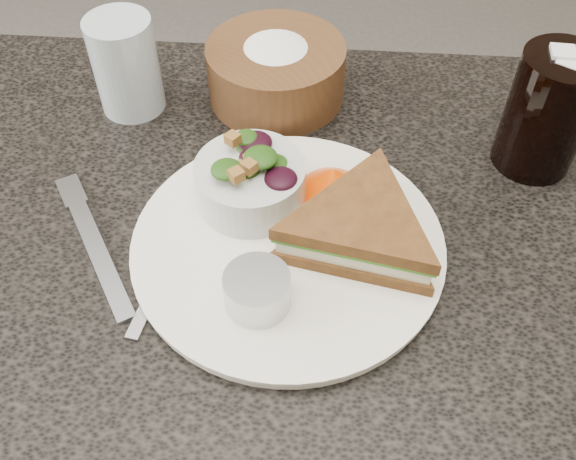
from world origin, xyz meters
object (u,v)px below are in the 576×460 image
at_px(dining_table, 294,413).
at_px(water_glass, 126,65).
at_px(sandwich, 361,228).
at_px(dressing_ramekin, 257,291).
at_px(dinner_plate, 288,245).
at_px(cola_glass, 549,108).
at_px(bread_basket, 276,63).
at_px(salad_bowl, 250,177).

distance_m(dining_table, water_glass, 0.53).
xyz_separation_m(sandwich, dressing_ramekin, (-0.09, -0.07, -0.01)).
height_order(dinner_plate, dressing_ramekin, dressing_ramekin).
distance_m(dressing_ramekin, cola_glass, 0.36).
height_order(sandwich, bread_basket, bread_basket).
bearing_deg(water_glass, bread_basket, 10.67).
relative_size(dinner_plate, bread_basket, 1.83).
height_order(dining_table, bread_basket, bread_basket).
height_order(dinner_plate, cola_glass, cola_glass).
distance_m(dinner_plate, cola_glass, 0.31).
relative_size(sandwich, bread_basket, 1.08).
xyz_separation_m(dining_table, dressing_ramekin, (-0.03, -0.07, 0.41)).
height_order(bread_basket, cola_glass, cola_glass).
bearing_deg(bread_basket, water_glass, -169.33).
bearing_deg(dining_table, salad_bowl, 132.55).
bearing_deg(dining_table, dinner_plate, 174.82).
height_order(dressing_ramekin, water_glass, water_glass).
relative_size(dining_table, cola_glass, 6.84).
xyz_separation_m(bread_basket, cola_glass, (0.29, -0.09, 0.03)).
height_order(dining_table, salad_bowl, salad_bowl).
xyz_separation_m(salad_bowl, water_glass, (-0.16, 0.16, 0.01)).
distance_m(sandwich, water_glass, 0.35).
relative_size(salad_bowl, dressing_ramekin, 1.85).
bearing_deg(cola_glass, water_glass, 172.39).
bearing_deg(dining_table, bread_basket, 99.48).
height_order(bread_basket, water_glass, water_glass).
bearing_deg(dining_table, dressing_ramekin, -112.38).
height_order(dining_table, dressing_ramekin, dressing_ramekin).
relative_size(salad_bowl, water_glass, 0.97).
xyz_separation_m(cola_glass, water_glass, (-0.46, 0.06, -0.02)).
relative_size(dining_table, sandwich, 5.60).
bearing_deg(dressing_ramekin, dining_table, 67.62).
relative_size(dining_table, bread_basket, 6.06).
height_order(sandwich, water_glass, water_glass).
height_order(dinner_plate, salad_bowl, salad_bowl).
bearing_deg(sandwich, dining_table, -166.48).
bearing_deg(dinner_plate, sandwich, 1.32).
bearing_deg(bread_basket, dinner_plate, -82.34).
distance_m(dinner_plate, salad_bowl, 0.08).
xyz_separation_m(dressing_ramekin, bread_basket, (-0.01, 0.32, 0.02)).
bearing_deg(dressing_ramekin, bread_basket, 92.01).
relative_size(cola_glass, water_glass, 1.27).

